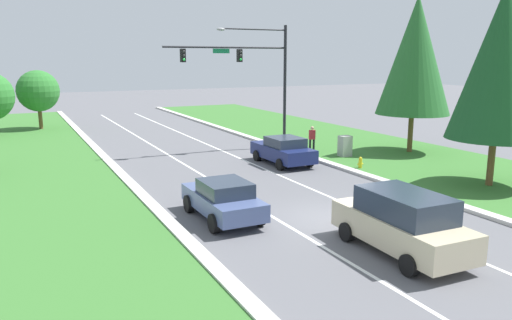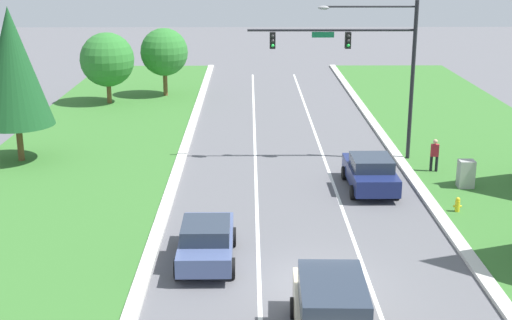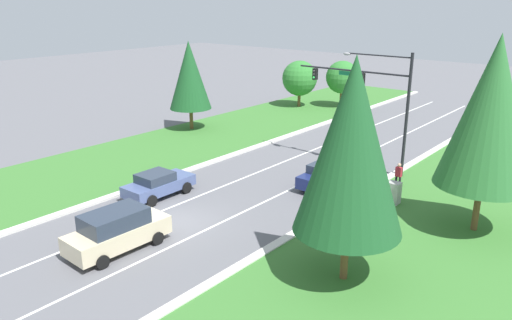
# 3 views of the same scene
# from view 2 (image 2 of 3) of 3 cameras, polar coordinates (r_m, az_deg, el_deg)

# --- Properties ---
(ground_plane) EXTENTS (160.00, 160.00, 0.00)m
(ground_plane) POSITION_cam_2_polar(r_m,az_deg,el_deg) (23.69, 4.68, -9.84)
(ground_plane) COLOR #5B5B60
(curb_strip_right) EXTENTS (0.50, 90.00, 0.15)m
(curb_strip_right) POSITION_cam_2_polar(r_m,az_deg,el_deg) (24.80, 17.97, -9.18)
(curb_strip_right) COLOR beige
(curb_strip_right) RESTS_ON ground_plane
(curb_strip_left) EXTENTS (0.50, 90.00, 0.15)m
(curb_strip_left) POSITION_cam_2_polar(r_m,az_deg,el_deg) (23.82, -9.18, -9.64)
(curb_strip_left) COLOR beige
(curb_strip_left) RESTS_ON ground_plane
(lane_stripe_inner_left) EXTENTS (0.14, 81.00, 0.01)m
(lane_stripe_inner_left) POSITION_cam_2_polar(r_m,az_deg,el_deg) (23.59, 0.26, -9.88)
(lane_stripe_inner_left) COLOR white
(lane_stripe_inner_left) RESTS_ON ground_plane
(lane_stripe_inner_right) EXTENTS (0.14, 81.00, 0.01)m
(lane_stripe_inner_right) POSITION_cam_2_polar(r_m,az_deg,el_deg) (23.91, 9.04, -9.72)
(lane_stripe_inner_right) COLOR white
(lane_stripe_inner_right) RESTS_ON ground_plane
(traffic_signal_mast) EXTENTS (8.40, 0.41, 8.12)m
(traffic_signal_mast) POSITION_cam_2_polar(r_m,az_deg,el_deg) (36.24, 8.81, 8.29)
(traffic_signal_mast) COLOR black
(traffic_signal_mast) RESTS_ON ground_plane
(slate_blue_sedan) EXTENTS (2.04, 4.35, 1.53)m
(slate_blue_sedan) POSITION_cam_2_polar(r_m,az_deg,el_deg) (24.89, -3.99, -6.46)
(slate_blue_sedan) COLOR #475684
(slate_blue_sedan) RESTS_ON ground_plane
(champagne_suv) EXTENTS (2.25, 4.91, 1.98)m
(champagne_suv) POSITION_cam_2_polar(r_m,az_deg,el_deg) (19.87, 6.08, -12.09)
(champagne_suv) COLOR beige
(champagne_suv) RESTS_ON ground_plane
(navy_sedan) EXTENTS (2.16, 4.57, 1.59)m
(navy_sedan) POSITION_cam_2_polar(r_m,az_deg,el_deg) (32.62, 9.13, -0.97)
(navy_sedan) COLOR navy
(navy_sedan) RESTS_ON ground_plane
(utility_cabinet) EXTENTS (0.70, 0.60, 1.35)m
(utility_cabinet) POSITION_cam_2_polar(r_m,az_deg,el_deg) (33.68, 16.44, -1.13)
(utility_cabinet) COLOR #9E9E99
(utility_cabinet) RESTS_ON ground_plane
(pedestrian) EXTENTS (0.41, 0.27, 1.69)m
(pedestrian) POSITION_cam_2_polar(r_m,az_deg,el_deg) (35.63, 14.09, 0.45)
(pedestrian) COLOR black
(pedestrian) RESTS_ON ground_plane
(fire_hydrant) EXTENTS (0.34, 0.20, 0.70)m
(fire_hydrant) POSITION_cam_2_polar(r_m,az_deg,el_deg) (30.59, 15.81, -3.52)
(fire_hydrant) COLOR gold
(fire_hydrant) RESTS_ON ground_plane
(oak_near_left_tree) EXTENTS (3.75, 3.75, 5.02)m
(oak_near_left_tree) POSITION_cam_2_polar(r_m,az_deg,el_deg) (50.94, -11.82, 7.86)
(oak_near_left_tree) COLOR brown
(oak_near_left_tree) RESTS_ON ground_plane
(oak_far_left_tree) EXTENTS (3.47, 3.47, 5.03)m
(oak_far_left_tree) POSITION_cam_2_polar(r_m,az_deg,el_deg) (52.96, -7.36, 8.56)
(oak_far_left_tree) COLOR brown
(oak_far_left_tree) RESTS_ON ground_plane
(conifer_mid_left_tree) EXTENTS (3.69, 3.69, 7.86)m
(conifer_mid_left_tree) POSITION_cam_2_polar(r_m,az_deg,el_deg) (37.52, -18.89, 7.05)
(conifer_mid_left_tree) COLOR brown
(conifer_mid_left_tree) RESTS_ON ground_plane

